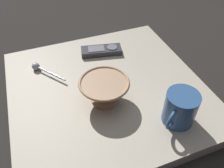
# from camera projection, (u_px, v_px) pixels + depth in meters

# --- Properties ---
(ground_plane) EXTENTS (6.00, 6.00, 0.00)m
(ground_plane) POSITION_uv_depth(u_px,v_px,m) (107.00, 95.00, 0.77)
(ground_plane) COLOR black
(table) EXTENTS (0.61, 0.60, 0.04)m
(table) POSITION_uv_depth(u_px,v_px,m) (107.00, 91.00, 0.75)
(table) COLOR #B7AD99
(table) RESTS_ON ground
(cereal_bowl) EXTENTS (0.15, 0.15, 0.08)m
(cereal_bowl) POSITION_uv_depth(u_px,v_px,m) (104.00, 90.00, 0.67)
(cereal_bowl) COLOR tan
(cereal_bowl) RESTS_ON table
(coffee_mug) EXTENTS (0.11, 0.09, 0.10)m
(coffee_mug) POSITION_uv_depth(u_px,v_px,m) (180.00, 108.00, 0.61)
(coffee_mug) COLOR #33598C
(coffee_mug) RESTS_ON table
(teaspoon) EXTENTS (0.10, 0.12, 0.03)m
(teaspoon) POSITION_uv_depth(u_px,v_px,m) (39.00, 68.00, 0.79)
(teaspoon) COLOR #A3A5B2
(teaspoon) RESTS_ON table
(tv_remote_near) EXTENTS (0.16, 0.09, 0.02)m
(tv_remote_near) POSITION_uv_depth(u_px,v_px,m) (101.00, 51.00, 0.86)
(tv_remote_near) COLOR #38383D
(tv_remote_near) RESTS_ON table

